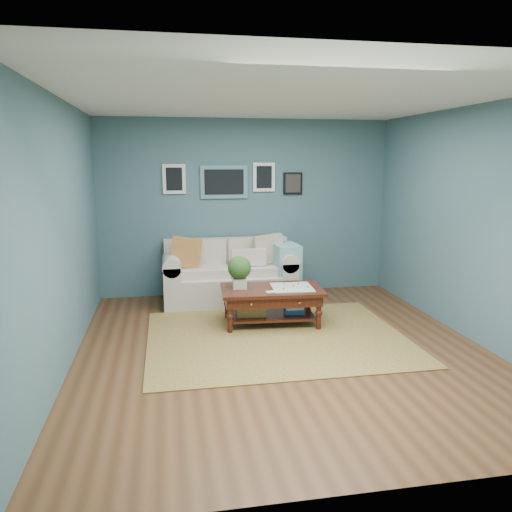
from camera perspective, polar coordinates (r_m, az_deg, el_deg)
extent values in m
plane|color=brown|center=(5.70, 3.00, -10.52)|extent=(5.00, 5.00, 0.00)
plane|color=white|center=(5.34, 3.30, 17.56)|extent=(5.00, 5.00, 0.00)
cube|color=#41676C|center=(7.79, -1.13, 5.54)|extent=(4.50, 0.02, 2.70)
cube|color=#41676C|center=(3.02, 14.19, -3.44)|extent=(4.50, 0.02, 2.70)
cube|color=#41676C|center=(5.31, -21.24, 2.26)|extent=(0.02, 5.00, 2.70)
cube|color=#41676C|center=(6.27, 23.62, 3.31)|extent=(0.02, 5.00, 2.70)
cube|color=slate|center=(7.69, -3.67, 8.44)|extent=(0.72, 0.03, 0.50)
cube|color=black|center=(7.67, -3.66, 8.44)|extent=(0.60, 0.01, 0.38)
cube|color=white|center=(7.64, -9.34, 8.68)|extent=(0.34, 0.03, 0.44)
cube|color=white|center=(7.78, 0.91, 9.01)|extent=(0.34, 0.03, 0.44)
cube|color=black|center=(7.89, 4.22, 8.28)|extent=(0.30, 0.03, 0.34)
cube|color=brown|center=(6.02, 2.37, -9.26)|extent=(3.02, 2.42, 0.01)
cube|color=beige|center=(7.44, -3.10, -3.64)|extent=(1.43, 0.89, 0.42)
cube|color=beige|center=(7.67, -3.45, 0.27)|extent=(1.87, 0.22, 0.48)
cube|color=beige|center=(7.36, -9.57, -3.13)|extent=(0.24, 0.89, 0.62)
cube|color=beige|center=(7.56, 3.19, -2.62)|extent=(0.24, 0.89, 0.62)
cylinder|color=beige|center=(7.30, -9.65, -0.75)|extent=(0.26, 0.89, 0.26)
cylinder|color=beige|center=(7.50, 3.22, -0.30)|extent=(0.26, 0.89, 0.26)
cube|color=beige|center=(7.28, -6.04, -1.77)|extent=(0.72, 0.56, 0.13)
cube|color=beige|center=(7.37, -0.11, -1.55)|extent=(0.72, 0.56, 0.13)
cube|color=beige|center=(7.51, -6.24, 0.53)|extent=(0.72, 0.12, 0.36)
cube|color=beige|center=(7.60, -0.49, 0.72)|extent=(0.72, 0.12, 0.36)
cube|color=orange|center=(7.22, -8.01, 0.40)|extent=(0.49, 0.17, 0.48)
cube|color=beige|center=(7.44, 1.46, 0.81)|extent=(0.47, 0.18, 0.46)
cube|color=beige|center=(7.28, -0.83, -0.14)|extent=(0.50, 0.12, 0.24)
cube|color=#85C0BC|center=(7.41, 3.42, -1.70)|extent=(0.34, 0.55, 0.80)
cube|color=#320B09|center=(6.36, 1.78, -3.88)|extent=(1.32, 0.82, 0.04)
cube|color=#320B09|center=(6.38, 1.78, -4.61)|extent=(1.23, 0.73, 0.13)
cube|color=#320B09|center=(6.46, 1.76, -6.77)|extent=(1.11, 0.62, 0.03)
sphere|color=gold|center=(6.02, -0.55, -5.57)|extent=(0.03, 0.03, 0.03)
sphere|color=gold|center=(6.11, 5.01, -5.36)|extent=(0.03, 0.03, 0.03)
cylinder|color=#320B09|center=(6.10, -3.00, -6.88)|extent=(0.06, 0.06, 0.43)
cylinder|color=#320B09|center=(6.26, 7.18, -6.48)|extent=(0.06, 0.06, 0.43)
cylinder|color=#320B09|center=(6.65, -3.32, -5.38)|extent=(0.06, 0.06, 0.43)
cylinder|color=#320B09|center=(6.80, 6.03, -5.05)|extent=(0.06, 0.06, 0.43)
cube|color=beige|center=(6.35, -1.89, -3.12)|extent=(0.18, 0.18, 0.13)
sphere|color=#2F531D|center=(6.30, -1.90, -1.35)|extent=(0.30, 0.30, 0.30)
cube|color=beige|center=(6.40, 4.13, -3.58)|extent=(0.54, 0.54, 0.01)
cube|color=olive|center=(6.39, -0.60, -5.83)|extent=(0.38, 0.28, 0.21)
cube|color=#265495|center=(6.50, 4.34, -5.99)|extent=(0.27, 0.21, 0.12)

